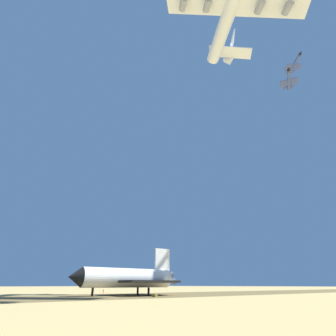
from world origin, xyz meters
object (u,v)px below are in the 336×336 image
(chase_jet_trailing, at_px, (294,64))
(ground_crew_near_nose, at_px, (103,292))
(space_shuttle, at_px, (127,278))
(carrier_jet, at_px, (234,0))
(ground_support_crate, at_px, (155,295))
(chase_jet_high_escort, at_px, (289,80))
(chase_jet_right_wing, at_px, (223,6))

(chase_jet_trailing, bearing_deg, ground_crew_near_nose, -93.84)
(space_shuttle, height_order, ground_crew_near_nose, space_shuttle)
(chase_jet_trailing, bearing_deg, space_shuttle, -85.12)
(carrier_jet, xyz_separation_m, ground_support_crate, (13.36, -31.65, -114.09))
(space_shuttle, bearing_deg, carrier_jet, 115.61)
(carrier_jet, height_order, chase_jet_trailing, carrier_jet)
(ground_crew_near_nose, relative_size, ground_support_crate, 0.98)
(space_shuttle, xyz_separation_m, chase_jet_high_escort, (-47.17, 51.74, 84.84))
(carrier_jet, distance_m, ground_crew_near_nose, 130.09)
(chase_jet_trailing, distance_m, chase_jet_high_escort, 21.03)
(chase_jet_trailing, xyz_separation_m, ground_crew_near_nose, (56.84, -69.61, -106.55))
(space_shuttle, relative_size, chase_jet_high_escort, 2.56)
(chase_jet_right_wing, xyz_separation_m, chase_jet_high_escort, (-23.34, 16.28, -43.48))
(carrier_jet, bearing_deg, chase_jet_trailing, 136.41)
(space_shuttle, bearing_deg, chase_jet_right_wing, 134.40)
(ground_crew_near_nose, bearing_deg, chase_jet_high_escort, 164.91)
(ground_support_crate, bearing_deg, chase_jet_right_wing, 139.85)
(chase_jet_high_escort, height_order, ground_crew_near_nose, chase_jet_high_escort)
(chase_jet_right_wing, relative_size, chase_jet_high_escort, 1.00)
(chase_jet_high_escort, height_order, ground_support_crate, chase_jet_high_escort)
(chase_jet_high_escort, relative_size, ground_crew_near_nose, 8.77)
(ground_crew_near_nose, height_order, ground_support_crate, ground_crew_near_nose)
(space_shuttle, xyz_separation_m, chase_jet_trailing, (-59.03, 53.25, 102.14))
(carrier_jet, height_order, chase_jet_high_escort, carrier_jet)
(carrier_jet, distance_m, ground_support_crate, 119.15)
(chase_jet_trailing, distance_m, ground_crew_near_nose, 139.39)
(carrier_jet, bearing_deg, chase_jet_high_escort, 135.98)
(ground_crew_near_nose, distance_m, ground_support_crate, 31.14)
(carrier_jet, xyz_separation_m, chase_jet_right_wing, (-11.33, -10.82, 19.18))
(carrier_jet, height_order, ground_support_crate, carrier_jet)
(chase_jet_trailing, relative_size, chase_jet_high_escort, 0.86)
(chase_jet_trailing, height_order, chase_jet_high_escort, chase_jet_trailing)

